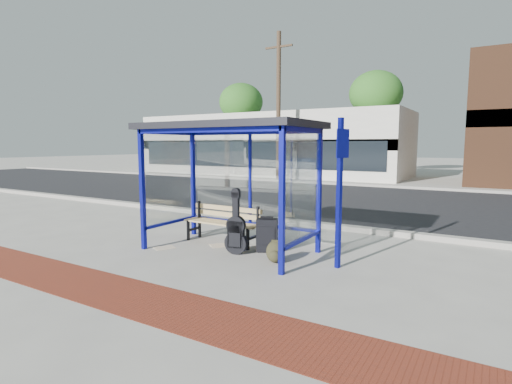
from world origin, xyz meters
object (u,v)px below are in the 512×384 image
Objects in this scene: bench at (224,221)px; guitar_bag at (236,232)px; suitcase at (267,235)px; backpack at (275,252)px.

guitar_bag reaches higher than bench.
bench is at bearing 127.19° from guitar_bag.
guitar_bag is 1.69× the size of suitcase.
bench is 1.76m from backpack.
backpack is (0.47, -0.55, -0.13)m from suitcase.
guitar_bag is 0.61m from suitcase.
backpack is (1.59, -0.71, -0.27)m from bench.
backpack is at bearing -73.43° from suitcase.
suitcase is (1.12, -0.16, -0.14)m from bench.
guitar_bag is at bearing 152.44° from backpack.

